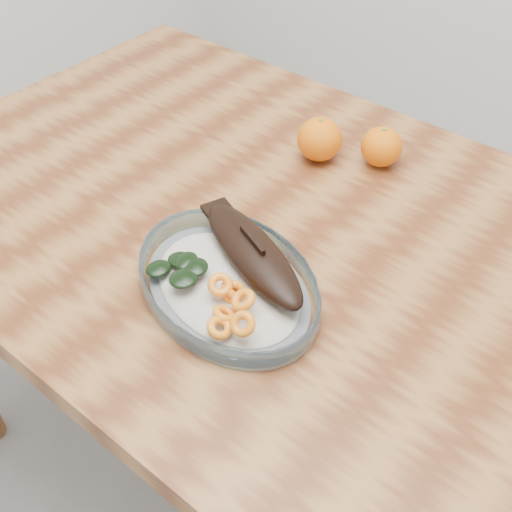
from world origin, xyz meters
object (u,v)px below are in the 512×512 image
(plated_meal, at_px, (229,280))
(dining_table, at_px, (254,259))
(orange_left, at_px, (319,139))
(orange_right, at_px, (381,147))

(plated_meal, bearing_deg, dining_table, 133.79)
(plated_meal, height_order, orange_left, plated_meal)
(plated_meal, bearing_deg, orange_right, 105.67)
(plated_meal, bearing_deg, orange_left, 120.73)
(dining_table, height_order, plated_meal, plated_meal)
(orange_right, bearing_deg, dining_table, -109.20)
(plated_meal, distance_m, orange_left, 0.34)
(dining_table, xyz_separation_m, orange_right, (0.08, 0.23, 0.13))
(plated_meal, relative_size, orange_left, 8.68)
(plated_meal, distance_m, orange_right, 0.38)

